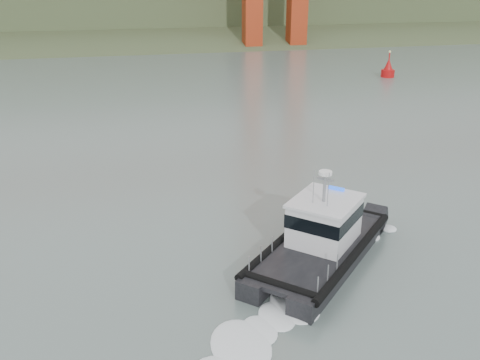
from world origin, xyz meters
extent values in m
plane|color=slate|center=(0.00, 0.00, 0.00)|extent=(400.00, 400.00, 0.00)
cube|color=#3E502E|center=(0.00, 92.00, 0.00)|extent=(500.00, 44.72, 16.25)
cube|color=#3E502E|center=(0.00, 120.00, 6.00)|extent=(500.00, 70.00, 18.00)
cube|color=black|center=(2.72, 4.24, 0.36)|extent=(7.41, 7.70, 1.04)
cube|color=black|center=(4.42, 2.62, 0.36)|extent=(7.41, 7.70, 1.04)
cube|color=black|center=(3.27, 3.11, 0.78)|extent=(8.21, 8.37, 0.22)
cube|color=silver|center=(3.87, 3.74, 1.89)|extent=(4.04, 4.06, 2.00)
cube|color=black|center=(3.87, 3.74, 2.24)|extent=(4.12, 4.14, 0.65)
cube|color=silver|center=(3.87, 3.74, 2.95)|extent=(4.29, 4.31, 0.14)
cylinder|color=gray|center=(3.69, 3.55, 3.67)|extent=(0.14, 0.14, 1.56)
cylinder|color=white|center=(3.69, 3.55, 4.40)|extent=(0.61, 0.61, 0.16)
cylinder|color=#A30B0C|center=(28.53, 45.29, 0.38)|extent=(1.69, 1.69, 1.13)
cone|color=#A30B0C|center=(28.53, 45.29, 1.50)|extent=(1.31, 1.31, 1.69)
cylinder|color=#A30B0C|center=(28.53, 45.29, 2.63)|extent=(0.15, 0.15, 0.94)
sphere|color=#E5D87F|center=(28.53, 45.29, 3.19)|extent=(0.28, 0.28, 0.28)
camera|label=1|loc=(-4.94, -17.39, 12.91)|focal=40.00mm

